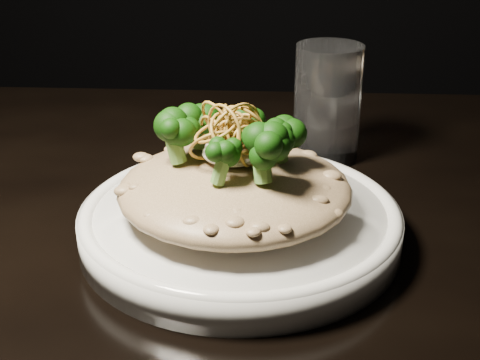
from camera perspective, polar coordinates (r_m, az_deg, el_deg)
name	(u,v)px	position (r m, az deg, el deg)	size (l,w,h in m)	color
table	(246,305)	(0.63, 0.55, -10.64)	(1.10, 0.80, 0.75)	black
plate	(240,224)	(0.57, 0.00, -3.77)	(0.27, 0.27, 0.03)	silver
risotto	(235,188)	(0.55, -0.44, -0.73)	(0.19, 0.19, 0.04)	brown
broccoli	(236,136)	(0.53, -0.38, 3.75)	(0.13, 0.13, 0.05)	black
cheese	(233,152)	(0.54, -0.60, 2.37)	(0.05, 0.05, 0.01)	silver
shallots	(232,130)	(0.53, -0.66, 4.25)	(0.05, 0.05, 0.03)	brown
drinking_glass	(327,103)	(0.72, 7.46, 6.52)	(0.07, 0.07, 0.12)	white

